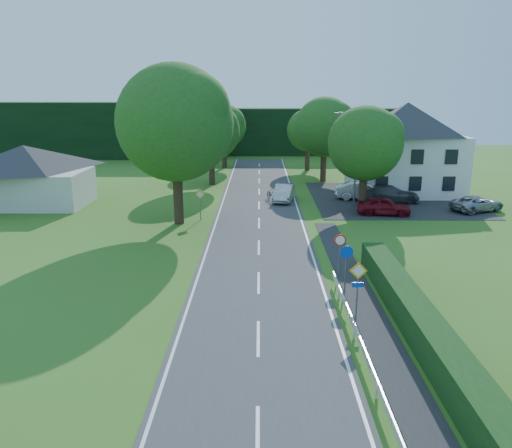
{
  "coord_description": "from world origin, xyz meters",
  "views": [
    {
      "loc": [
        0.04,
        -12.2,
        9.69
      ],
      "look_at": [
        -0.17,
        16.64,
        1.94
      ],
      "focal_mm": 35.0,
      "sensor_mm": 36.0,
      "label": 1
    }
  ],
  "objects_px": {
    "parked_car_grey": "(390,194)",
    "streetlight": "(355,154)",
    "motorcycle": "(271,194)",
    "parked_car_silver_b": "(477,203)",
    "moving_car": "(284,193)",
    "parasol": "(367,190)",
    "parked_car_silver_a": "(364,191)",
    "parked_car_red": "(384,206)"
  },
  "relations": [
    {
      "from": "streetlight",
      "to": "parked_car_red",
      "type": "distance_m",
      "value": 5.33
    },
    {
      "from": "parked_car_grey",
      "to": "parked_car_silver_b",
      "type": "bearing_deg",
      "value": -115.16
    },
    {
      "from": "moving_car",
      "to": "parked_car_red",
      "type": "height_order",
      "value": "moving_car"
    },
    {
      "from": "parked_car_grey",
      "to": "streetlight",
      "type": "bearing_deg",
      "value": 113.67
    },
    {
      "from": "streetlight",
      "to": "parasol",
      "type": "height_order",
      "value": "streetlight"
    },
    {
      "from": "moving_car",
      "to": "parked_car_grey",
      "type": "height_order",
      "value": "parked_car_grey"
    },
    {
      "from": "parked_car_grey",
      "to": "parasol",
      "type": "xyz_separation_m",
      "value": [
        -1.96,
        0.33,
        0.28
      ]
    },
    {
      "from": "moving_car",
      "to": "parked_car_silver_a",
      "type": "relative_size",
      "value": 0.87
    },
    {
      "from": "motorcycle",
      "to": "parasol",
      "type": "relative_size",
      "value": 0.89
    },
    {
      "from": "streetlight",
      "to": "parked_car_red",
      "type": "bearing_deg",
      "value": -60.32
    },
    {
      "from": "parked_car_red",
      "to": "parked_car_silver_b",
      "type": "distance_m",
      "value": 8.14
    },
    {
      "from": "parked_car_silver_b",
      "to": "streetlight",
      "type": "bearing_deg",
      "value": 55.16
    },
    {
      "from": "streetlight",
      "to": "parasol",
      "type": "bearing_deg",
      "value": 46.13
    },
    {
      "from": "parked_car_silver_b",
      "to": "parasol",
      "type": "xyz_separation_m",
      "value": [
        -8.3,
        3.7,
        0.39
      ]
    },
    {
      "from": "motorcycle",
      "to": "parked_car_silver_b",
      "type": "relative_size",
      "value": 0.45
    },
    {
      "from": "moving_car",
      "to": "parked_car_silver_b",
      "type": "bearing_deg",
      "value": -2.89
    },
    {
      "from": "parked_car_silver_a",
      "to": "parked_car_red",
      "type": "bearing_deg",
      "value": -163.33
    },
    {
      "from": "moving_car",
      "to": "parked_car_silver_a",
      "type": "distance_m",
      "value": 7.32
    },
    {
      "from": "moving_car",
      "to": "parasol",
      "type": "height_order",
      "value": "parasol"
    },
    {
      "from": "parked_car_grey",
      "to": "moving_car",
      "type": "bearing_deg",
      "value": 90.01
    },
    {
      "from": "streetlight",
      "to": "parked_car_silver_a",
      "type": "xyz_separation_m",
      "value": [
        1.48,
        2.32,
        -3.59
      ]
    },
    {
      "from": "parked_car_grey",
      "to": "parasol",
      "type": "relative_size",
      "value": 2.25
    },
    {
      "from": "parasol",
      "to": "streetlight",
      "type": "bearing_deg",
      "value": -133.87
    },
    {
      "from": "parked_car_grey",
      "to": "parasol",
      "type": "height_order",
      "value": "parasol"
    },
    {
      "from": "parked_car_red",
      "to": "motorcycle",
      "type": "bearing_deg",
      "value": 66.95
    },
    {
      "from": "parked_car_silver_a",
      "to": "parasol",
      "type": "bearing_deg",
      "value": -154.2
    },
    {
      "from": "parked_car_silver_a",
      "to": "parked_car_silver_b",
      "type": "xyz_separation_m",
      "value": [
        8.45,
        -4.32,
        -0.2
      ]
    },
    {
      "from": "motorcycle",
      "to": "parked_car_silver_b",
      "type": "distance_m",
      "value": 17.36
    },
    {
      "from": "parked_car_grey",
      "to": "parked_car_silver_b",
      "type": "xyz_separation_m",
      "value": [
        6.33,
        -3.37,
        -0.11
      ]
    },
    {
      "from": "motorcycle",
      "to": "parked_car_silver_b",
      "type": "height_order",
      "value": "parked_car_silver_b"
    },
    {
      "from": "parked_car_grey",
      "to": "parked_car_silver_b",
      "type": "relative_size",
      "value": 1.12
    },
    {
      "from": "streetlight",
      "to": "parasol",
      "type": "relative_size",
      "value": 3.51
    },
    {
      "from": "parked_car_red",
      "to": "parked_car_grey",
      "type": "distance_m",
      "value": 5.0
    },
    {
      "from": "parked_car_silver_a",
      "to": "parasol",
      "type": "distance_m",
      "value": 0.67
    },
    {
      "from": "streetlight",
      "to": "parked_car_silver_b",
      "type": "xyz_separation_m",
      "value": [
        9.93,
        -2.0,
        -3.79
      ]
    },
    {
      "from": "moving_car",
      "to": "parked_car_grey",
      "type": "xyz_separation_m",
      "value": [
        9.42,
        -0.47,
        0.01
      ]
    },
    {
      "from": "parked_car_silver_a",
      "to": "parked_car_grey",
      "type": "distance_m",
      "value": 2.32
    },
    {
      "from": "parked_car_silver_a",
      "to": "parked_car_grey",
      "type": "relative_size",
      "value": 0.99
    },
    {
      "from": "moving_car",
      "to": "parked_car_grey",
      "type": "distance_m",
      "value": 9.43
    },
    {
      "from": "moving_car",
      "to": "parked_car_silver_b",
      "type": "distance_m",
      "value": 16.21
    },
    {
      "from": "moving_car",
      "to": "parasol",
      "type": "bearing_deg",
      "value": 9.73
    },
    {
      "from": "parked_car_grey",
      "to": "parasol",
      "type": "distance_m",
      "value": 2.01
    }
  ]
}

